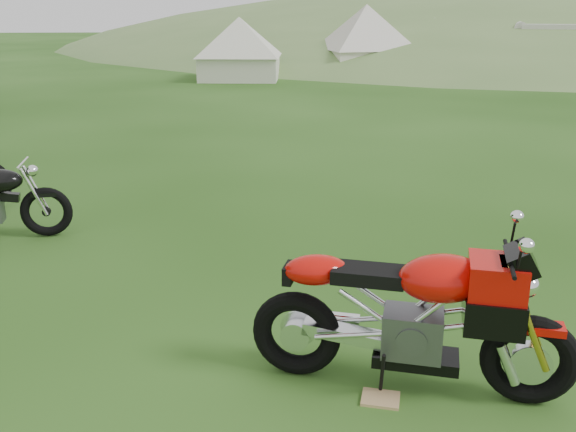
{
  "coord_description": "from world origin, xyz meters",
  "views": [
    {
      "loc": [
        -0.08,
        -5.15,
        2.52
      ],
      "look_at": [
        0.28,
        0.4,
        0.69
      ],
      "focal_mm": 40.0,
      "sensor_mm": 36.0,
      "label": 1
    }
  ],
  "objects_px": {
    "plywood_board": "(381,399)",
    "caravan": "(562,48)",
    "tent_left": "(240,46)",
    "tent_mid": "(366,38)",
    "sport_motorcycle": "(411,304)",
    "tent_right": "(433,40)"
  },
  "relations": [
    {
      "from": "plywood_board",
      "to": "tent_mid",
      "type": "distance_m",
      "value": 21.98
    },
    {
      "from": "tent_left",
      "to": "tent_mid",
      "type": "height_order",
      "value": "tent_mid"
    },
    {
      "from": "caravan",
      "to": "tent_left",
      "type": "bearing_deg",
      "value": -155.98
    },
    {
      "from": "tent_right",
      "to": "tent_mid",
      "type": "bearing_deg",
      "value": -173.07
    },
    {
      "from": "plywood_board",
      "to": "tent_right",
      "type": "relative_size",
      "value": 0.1
    },
    {
      "from": "sport_motorcycle",
      "to": "tent_right",
      "type": "distance_m",
      "value": 24.37
    },
    {
      "from": "plywood_board",
      "to": "tent_left",
      "type": "relative_size",
      "value": 0.09
    },
    {
      "from": "tent_mid",
      "to": "caravan",
      "type": "height_order",
      "value": "tent_mid"
    },
    {
      "from": "caravan",
      "to": "sport_motorcycle",
      "type": "bearing_deg",
      "value": -99.96
    },
    {
      "from": "tent_mid",
      "to": "caravan",
      "type": "bearing_deg",
      "value": -14.98
    },
    {
      "from": "tent_mid",
      "to": "tent_right",
      "type": "relative_size",
      "value": 1.15
    },
    {
      "from": "sport_motorcycle",
      "to": "tent_mid",
      "type": "distance_m",
      "value": 21.77
    },
    {
      "from": "tent_right",
      "to": "sport_motorcycle",
      "type": "bearing_deg",
      "value": -130.35
    },
    {
      "from": "tent_left",
      "to": "tent_mid",
      "type": "bearing_deg",
      "value": 28.01
    },
    {
      "from": "tent_mid",
      "to": "tent_right",
      "type": "xyz_separation_m",
      "value": [
        3.21,
        1.94,
        -0.17
      ]
    },
    {
      "from": "plywood_board",
      "to": "tent_mid",
      "type": "xyz_separation_m",
      "value": [
        3.79,
        21.61,
        1.28
      ]
    },
    {
      "from": "plywood_board",
      "to": "caravan",
      "type": "relative_size",
      "value": 0.06
    },
    {
      "from": "sport_motorcycle",
      "to": "caravan",
      "type": "relative_size",
      "value": 0.52
    },
    {
      "from": "sport_motorcycle",
      "to": "plywood_board",
      "type": "xyz_separation_m",
      "value": [
        -0.21,
        -0.15,
        -0.62
      ]
    },
    {
      "from": "sport_motorcycle",
      "to": "plywood_board",
      "type": "distance_m",
      "value": 0.67
    },
    {
      "from": "plywood_board",
      "to": "tent_right",
      "type": "distance_m",
      "value": 24.6
    },
    {
      "from": "tent_left",
      "to": "tent_right",
      "type": "height_order",
      "value": "tent_left"
    }
  ]
}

